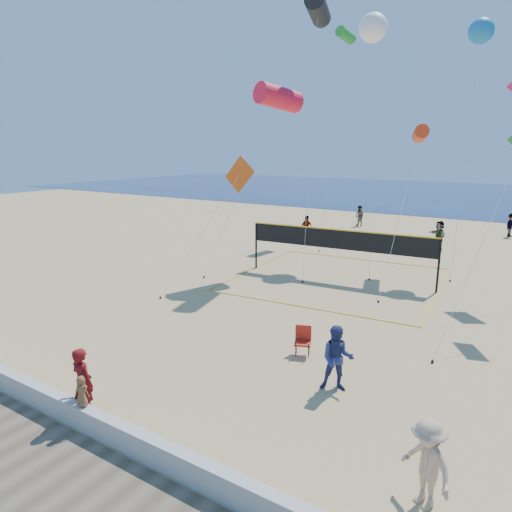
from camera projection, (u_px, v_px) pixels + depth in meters
The scene contains 21 objects.
ground at pixel (211, 391), 12.58m from camera, with size 120.00×120.00×0.00m, color tan.
ocean at pixel (487, 196), 63.41m from camera, with size 140.00×50.00×0.03m, color #112052.
seawall at pixel (127, 438), 10.06m from camera, with size 32.00×0.30×0.60m, color #B4B4AF.
boardwalk at pixel (45, 508), 8.48m from camera, with size 32.00×3.60×0.03m, color brown.
woman at pixel (83, 384), 11.11m from camera, with size 0.69×0.45×1.88m, color maroon.
toddler at pixel (82, 391), 10.70m from camera, with size 0.37×0.24×0.76m, color brown.
bystander_a at pixel (337, 359), 12.47m from camera, with size 0.90×0.70×1.86m, color navy.
bystander_b at pixel (426, 464), 8.38m from camera, with size 1.15×0.66×1.77m, color tan.
far_person_0 at pixel (306, 228), 32.97m from camera, with size 1.06×0.44×1.81m, color gray.
far_person_1 at pixel (439, 235), 29.95m from camera, with size 1.77×0.56×1.91m, color gray.
far_person_3 at pixel (360, 216), 38.91m from camera, with size 0.86×0.67×1.76m, color gray.
far_person_4 at pixel (511, 225), 34.35m from camera, with size 1.15×0.66×1.77m, color gray.
camp_chair at pixel (303, 339), 14.72m from camera, with size 0.65×0.76×1.06m.
volleyball_net at pixel (339, 245), 22.92m from camera, with size 10.38×10.24×2.59m.
kite_0 at pixel (279, 98), 23.75m from camera, with size 3.00×5.59×9.84m.
kite_1 at pixel (318, 9), 23.50m from camera, with size 2.25×5.15×14.19m.
kite_2 at pixel (420, 134), 24.25m from camera, with size 1.26×8.18×7.76m.
kite_3 at pixel (237, 179), 21.99m from camera, with size 2.26×4.64×6.22m.
kite_6 at pixel (373, 28), 26.94m from camera, with size 3.75×7.54×14.31m.
kite_7 at pixel (481, 31), 24.22m from camera, with size 1.54×5.69×13.27m.
kite_8 at pixel (346, 36), 32.71m from camera, with size 2.17×7.99×14.94m.
Camera 1 is at (7.17, -8.93, 6.54)m, focal length 32.00 mm.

